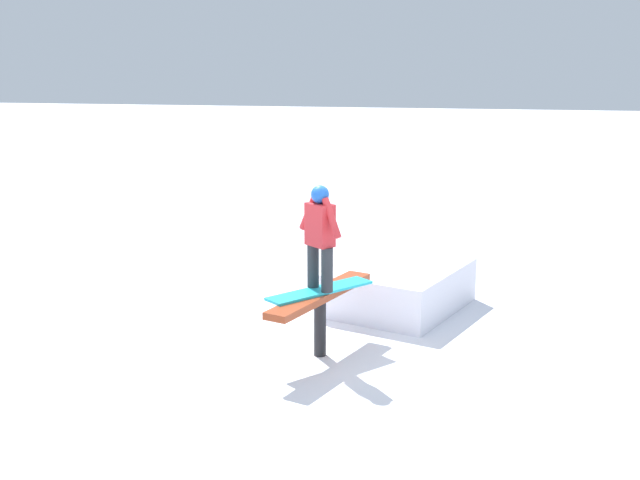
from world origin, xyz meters
name	(u,v)px	position (x,y,z in m)	size (l,w,h in m)	color
ground_plane	(320,355)	(0.00, 0.00, 0.00)	(60.00, 60.00, 0.00)	white
rail_feature	(320,303)	(0.00, 0.00, 0.63)	(1.84, 1.00, 0.76)	black
snow_kicker_ramp	(398,287)	(-1.84, 0.79, 0.29)	(1.80, 1.50, 0.58)	white
main_rider_on_rail	(320,241)	(0.00, 0.00, 1.34)	(1.18, 1.12, 1.22)	#23BBCF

